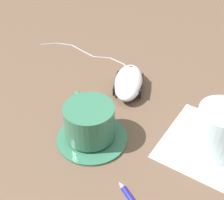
{
  "coord_description": "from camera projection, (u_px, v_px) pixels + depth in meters",
  "views": [
    {
      "loc": [
        -0.3,
        -0.28,
        0.4
      ],
      "look_at": [
        -0.04,
        0.09,
        0.03
      ],
      "focal_mm": 50.0,
      "sensor_mm": 36.0,
      "label": 1
    }
  ],
  "objects": [
    {
      "name": "drinking_glass",
      "position": [
        220.0,
        130.0,
        0.5
      ],
      "size": [
        0.08,
        0.08,
        0.08
      ],
      "primitive_type": "cylinder",
      "color": "silver",
      "rests_on": "napkin_under_glass"
    },
    {
      "name": "ground_plane",
      "position": [
        157.0,
        131.0,
        0.56
      ],
      "size": [
        3.0,
        3.0,
        0.0
      ],
      "primitive_type": "plane",
      "color": "brown"
    },
    {
      "name": "computer_mouse",
      "position": [
        129.0,
        82.0,
        0.65
      ],
      "size": [
        0.13,
        0.13,
        0.04
      ],
      "color": "silver",
      "rests_on": "ground"
    },
    {
      "name": "napkin_under_glass",
      "position": [
        212.0,
        146.0,
        0.53
      ],
      "size": [
        0.21,
        0.21,
        0.0
      ],
      "primitive_type": "cube",
      "rotation": [
        0.0,
        0.0,
        0.36
      ],
      "color": "white",
      "rests_on": "ground"
    },
    {
      "name": "coffee_cup",
      "position": [
        89.0,
        120.0,
        0.53
      ],
      "size": [
        0.09,
        0.11,
        0.06
      ],
      "color": "#2D664C",
      "rests_on": "saucer"
    },
    {
      "name": "mouse_cable",
      "position": [
        88.0,
        53.0,
        0.77
      ],
      "size": [
        0.12,
        0.24,
        0.0
      ],
      "color": "gray",
      "rests_on": "ground"
    },
    {
      "name": "saucer",
      "position": [
        92.0,
        137.0,
        0.54
      ],
      "size": [
        0.12,
        0.12,
        0.01
      ],
      "primitive_type": "cylinder",
      "color": "#2D664C",
      "rests_on": "ground"
    }
  ]
}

